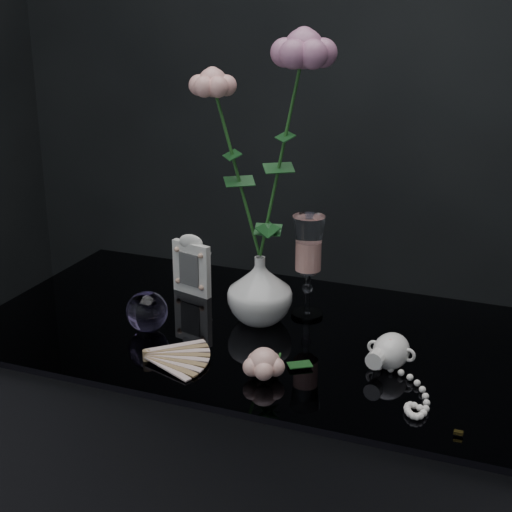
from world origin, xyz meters
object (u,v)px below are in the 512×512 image
at_px(vase, 260,290).
at_px(loose_rose, 264,363).
at_px(picture_frame, 192,264).
at_px(paperweight, 147,312).
at_px(pearl_jar, 391,349).
at_px(wine_glass, 308,267).

bearing_deg(vase, loose_rose, -66.87).
bearing_deg(picture_frame, vase, -7.68).
relative_size(picture_frame, loose_rose, 0.85).
height_order(paperweight, loose_rose, paperweight).
distance_m(picture_frame, paperweight, 0.20).
distance_m(paperweight, loose_rose, 0.28).
bearing_deg(picture_frame, pearl_jar, -5.03).
bearing_deg(wine_glass, paperweight, -145.23).
height_order(picture_frame, loose_rose, picture_frame).
bearing_deg(wine_glass, loose_rose, -87.39).
xyz_separation_m(wine_glass, picture_frame, (-0.26, 0.02, -0.04)).
height_order(wine_glass, loose_rose, wine_glass).
xyz_separation_m(vase, wine_glass, (0.08, 0.06, 0.04)).
xyz_separation_m(wine_glass, pearl_jar, (0.20, -0.15, -0.07)).
relative_size(wine_glass, picture_frame, 1.56).
bearing_deg(pearl_jar, loose_rose, -140.57).
distance_m(vase, paperweight, 0.22).
relative_size(picture_frame, paperweight, 1.67).
distance_m(wine_glass, picture_frame, 0.26).
bearing_deg(wine_glass, pearl_jar, -37.04).
height_order(vase, pearl_jar, vase).
bearing_deg(paperweight, loose_rose, -18.25).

